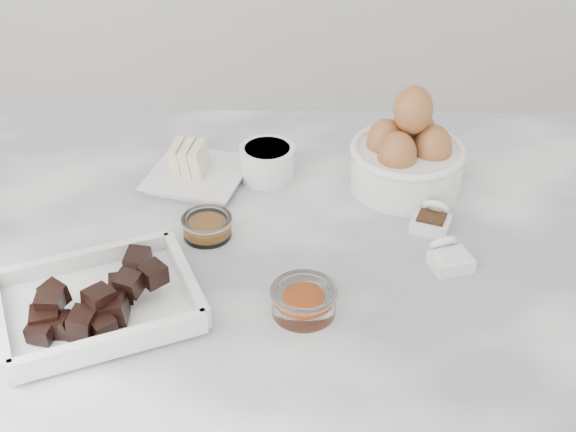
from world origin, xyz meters
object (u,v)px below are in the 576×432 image
(egg_bowl, at_px, (408,155))
(vanilla_spoon, at_px, (432,219))
(honey_bowl, at_px, (207,226))
(butter_plate, at_px, (196,169))
(chocolate_dish, at_px, (96,298))
(sugar_ramekin, at_px, (267,161))
(zest_bowl, at_px, (304,299))
(salt_spoon, at_px, (449,256))

(egg_bowl, height_order, vanilla_spoon, egg_bowl)
(honey_bowl, bearing_deg, butter_plate, 102.10)
(egg_bowl, bearing_deg, chocolate_dish, -143.62)
(butter_plate, bearing_deg, sugar_ramekin, 5.80)
(egg_bowl, relative_size, zest_bowl, 2.08)
(sugar_ramekin, relative_size, honey_bowl, 1.20)
(sugar_ramekin, xyz_separation_m, salt_spoon, (0.24, -0.21, -0.01))
(egg_bowl, xyz_separation_m, salt_spoon, (0.04, -0.18, -0.04))
(chocolate_dish, bearing_deg, egg_bowl, 36.38)
(egg_bowl, xyz_separation_m, vanilla_spoon, (0.03, -0.10, -0.04))
(chocolate_dish, height_order, salt_spoon, chocolate_dish)
(chocolate_dish, relative_size, zest_bowl, 3.47)
(chocolate_dish, bearing_deg, sugar_ramekin, 58.84)
(chocolate_dish, height_order, zest_bowl, chocolate_dish)
(sugar_ramekin, xyz_separation_m, egg_bowl, (0.20, -0.02, 0.02))
(honey_bowl, height_order, salt_spoon, salt_spoon)
(sugar_ramekin, height_order, egg_bowl, egg_bowl)
(zest_bowl, distance_m, salt_spoon, 0.20)
(egg_bowl, relative_size, salt_spoon, 2.38)
(honey_bowl, relative_size, vanilla_spoon, 0.96)
(sugar_ramekin, relative_size, zest_bowl, 1.03)
(sugar_ramekin, bearing_deg, chocolate_dish, -121.16)
(vanilla_spoon, height_order, salt_spoon, same)
(chocolate_dish, height_order, butter_plate, chocolate_dish)
(butter_plate, height_order, vanilla_spoon, butter_plate)
(egg_bowl, relative_size, vanilla_spoon, 2.32)
(sugar_ramekin, bearing_deg, butter_plate, -174.20)
(honey_bowl, bearing_deg, chocolate_dish, -125.28)
(vanilla_spoon, bearing_deg, butter_plate, 160.85)
(egg_bowl, bearing_deg, sugar_ramekin, 173.63)
(honey_bowl, height_order, vanilla_spoon, vanilla_spoon)
(butter_plate, height_order, zest_bowl, butter_plate)
(vanilla_spoon, bearing_deg, egg_bowl, 103.94)
(zest_bowl, distance_m, vanilla_spoon, 0.24)
(butter_plate, xyz_separation_m, egg_bowl, (0.30, -0.01, 0.03))
(zest_bowl, bearing_deg, honey_bowl, 130.51)
(zest_bowl, relative_size, salt_spoon, 1.15)
(vanilla_spoon, bearing_deg, chocolate_dish, -156.16)
(honey_bowl, relative_size, zest_bowl, 0.86)
(vanilla_spoon, xyz_separation_m, salt_spoon, (0.01, -0.08, -0.00))
(zest_bowl, height_order, vanilla_spoon, vanilla_spoon)
(chocolate_dish, height_order, sugar_ramekin, chocolate_dish)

